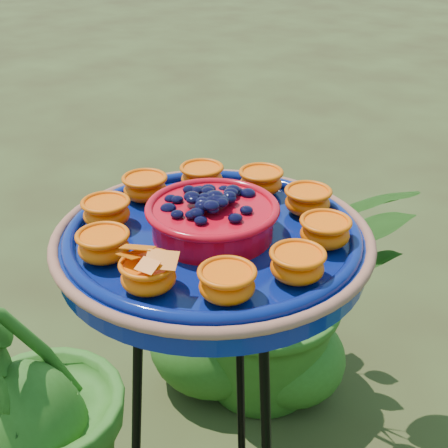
# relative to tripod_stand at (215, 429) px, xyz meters

# --- Properties ---
(tripod_stand) EXTENTS (0.44, 0.44, 0.93)m
(tripod_stand) POSITION_rel_tripod_stand_xyz_m (0.00, 0.00, 0.00)
(tripod_stand) COLOR black
(tripod_stand) RESTS_ON ground
(feeder_dish) EXTENTS (0.61, 0.61, 0.11)m
(feeder_dish) POSITION_rel_tripod_stand_xyz_m (0.00, -0.00, 0.41)
(feeder_dish) COLOR navy
(feeder_dish) RESTS_ON tripod_stand
(shrub_back_left) EXTENTS (0.96, 0.97, 0.81)m
(shrub_back_left) POSITION_rel_tripod_stand_xyz_m (-0.38, 0.67, -0.16)
(shrub_back_left) COLOR #285316
(shrub_back_left) RESTS_ON ground
(shrub_front_left) EXTENTS (0.54, 0.59, 0.88)m
(shrub_front_left) POSITION_rel_tripod_stand_xyz_m (-0.46, -0.14, -0.12)
(shrub_front_left) COLOR #285316
(shrub_front_left) RESTS_ON ground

